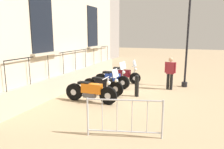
# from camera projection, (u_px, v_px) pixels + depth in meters

# --- Properties ---
(ground_plane) EXTENTS (60.00, 60.00, 0.00)m
(ground_plane) POSITION_uv_depth(u_px,v_px,m) (112.00, 91.00, 10.04)
(ground_plane) COLOR tan
(building_facade) EXTENTS (0.82, 10.12, 8.41)m
(building_facade) POSITION_uv_depth(u_px,v_px,m) (66.00, 4.00, 10.07)
(building_facade) COLOR beige
(building_facade) RESTS_ON ground_plane
(motorcycle_orange) EXTENTS (2.20, 0.61, 1.05)m
(motorcycle_orange) POSITION_uv_depth(u_px,v_px,m) (91.00, 92.00, 8.31)
(motorcycle_orange) COLOR black
(motorcycle_orange) RESTS_ON ground_plane
(motorcycle_black) EXTENTS (2.03, 0.62, 1.20)m
(motorcycle_black) POSITION_uv_depth(u_px,v_px,m) (103.00, 85.00, 9.39)
(motorcycle_black) COLOR black
(motorcycle_black) RESTS_ON ground_plane
(motorcycle_blue) EXTENTS (1.96, 0.73, 1.34)m
(motorcycle_blue) POSITION_uv_depth(u_px,v_px,m) (112.00, 79.00, 10.62)
(motorcycle_blue) COLOR black
(motorcycle_blue) RESTS_ON ground_plane
(motorcycle_maroon) EXTENTS (2.04, 0.63, 1.30)m
(motorcycle_maroon) POSITION_uv_depth(u_px,v_px,m) (123.00, 75.00, 11.61)
(motorcycle_maroon) COLOR black
(motorcycle_maroon) RESTS_ON ground_plane
(lamppost) EXTENTS (0.37, 0.37, 5.12)m
(lamppost) POSITION_uv_depth(u_px,v_px,m) (188.00, 24.00, 10.23)
(lamppost) COLOR black
(lamppost) RESTS_ON ground_plane
(crowd_barrier) EXTENTS (1.93, 0.57, 1.05)m
(crowd_barrier) POSITION_uv_depth(u_px,v_px,m) (124.00, 117.00, 5.47)
(crowd_barrier) COLOR #B7B7BF
(crowd_barrier) RESTS_ON ground_plane
(bollard) EXTENTS (0.18, 0.18, 0.96)m
(bollard) POSITION_uv_depth(u_px,v_px,m) (137.00, 86.00, 9.07)
(bollard) COLOR black
(bollard) RESTS_ON ground_plane
(pedestrian_standing) EXTENTS (0.53, 0.24, 1.58)m
(pedestrian_standing) POSITION_uv_depth(u_px,v_px,m) (170.00, 72.00, 10.13)
(pedestrian_standing) COLOR black
(pedestrian_standing) RESTS_ON ground_plane
(distant_building) EXTENTS (4.04, 5.45, 7.16)m
(distant_building) POSITION_uv_depth(u_px,v_px,m) (93.00, 25.00, 22.05)
(distant_building) COLOR gray
(distant_building) RESTS_ON ground_plane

